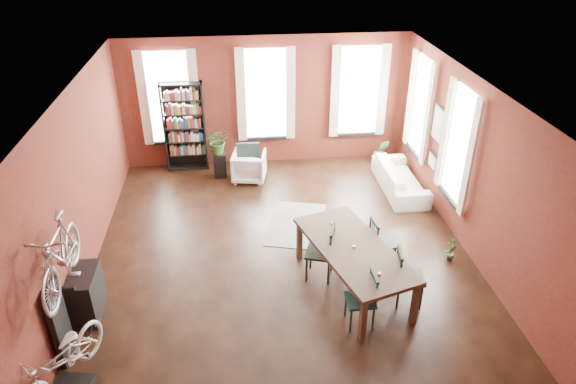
{
  "coord_description": "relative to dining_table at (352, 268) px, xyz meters",
  "views": [
    {
      "loc": [
        -0.77,
        -7.54,
        5.81
      ],
      "look_at": [
        0.12,
        0.6,
        1.22
      ],
      "focal_mm": 32.0,
      "sensor_mm": 36.0,
      "label": 1
    }
  ],
  "objects": [
    {
      "name": "room",
      "position": [
        -0.83,
        1.33,
        1.72
      ],
      "size": [
        9.0,
        9.04,
        3.22
      ],
      "color": "black",
      "rests_on": "ground"
    },
    {
      "name": "dining_table",
      "position": [
        0.0,
        0.0,
        0.0
      ],
      "size": [
        1.79,
        2.68,
        0.84
      ],
      "primitive_type": "cube",
      "rotation": [
        0.0,
        0.0,
        0.3
      ],
      "color": "#4C3B2E",
      "rests_on": "ground"
    },
    {
      "name": "dining_chair_a",
      "position": [
        -0.07,
        -0.87,
        0.05
      ],
      "size": [
        0.44,
        0.44,
        0.95
      ],
      "primitive_type": "cube",
      "rotation": [
        0.0,
        0.0,
        -1.56
      ],
      "color": "#193836",
      "rests_on": "ground"
    },
    {
      "name": "dining_chair_b",
      "position": [
        -0.5,
        0.37,
        0.1
      ],
      "size": [
        0.61,
        0.61,
        1.03
      ],
      "primitive_type": "cube",
      "rotation": [
        0.0,
        0.0,
        -1.9
      ],
      "color": "black",
      "rests_on": "ground"
    },
    {
      "name": "dining_chair_c",
      "position": [
        0.85,
        -0.45,
        0.08
      ],
      "size": [
        0.53,
        0.53,
        1.01
      ],
      "primitive_type": "cube",
      "rotation": [
        0.0,
        0.0,
        1.41
      ],
      "color": "black",
      "rests_on": "ground"
    },
    {
      "name": "dining_chair_d",
      "position": [
        0.68,
        0.59,
        0.06
      ],
      "size": [
        0.49,
        0.49,
        0.96
      ],
      "primitive_type": "cube",
      "rotation": [
        0.0,
        0.0,
        1.69
      ],
      "color": "#183533",
      "rests_on": "ground"
    },
    {
      "name": "bookshelf",
      "position": [
        -3.08,
        5.02,
        0.68
      ],
      "size": [
        1.0,
        0.32,
        2.2
      ],
      "primitive_type": "cube",
      "color": "black",
      "rests_on": "ground"
    },
    {
      "name": "white_armchair",
      "position": [
        -1.58,
        4.21,
        -0.03
      ],
      "size": [
        0.87,
        0.83,
        0.78
      ],
      "primitive_type": "imported",
      "rotation": [
        0.0,
        0.0,
        2.96
      ],
      "color": "silver",
      "rests_on": "ground"
    },
    {
      "name": "cream_sofa",
      "position": [
        1.87,
        3.32,
        -0.01
      ],
      "size": [
        0.61,
        2.08,
        0.81
      ],
      "primitive_type": "imported",
      "rotation": [
        0.0,
        0.0,
        1.57
      ],
      "color": "beige",
      "rests_on": "ground"
    },
    {
      "name": "striped_rug",
      "position": [
        -0.69,
        2.09,
        -0.41
      ],
      "size": [
        1.5,
        1.96,
        0.01
      ],
      "primitive_type": "cube",
      "rotation": [
        0.0,
        0.0,
        -0.26
      ],
      "color": "black",
      "rests_on": "ground"
    },
    {
      "name": "bike_wall_rack",
      "position": [
        -4.48,
        -1.08,
        0.23
      ],
      "size": [
        0.16,
        0.6,
        1.3
      ],
      "primitive_type": "cube",
      "color": "black",
      "rests_on": "ground"
    },
    {
      "name": "console_table",
      "position": [
        -4.36,
        -0.18,
        -0.02
      ],
      "size": [
        0.4,
        0.8,
        0.8
      ],
      "primitive_type": "cube",
      "color": "black",
      "rests_on": "ground"
    },
    {
      "name": "plant_stand",
      "position": [
        -2.27,
        4.48,
        -0.12
      ],
      "size": [
        0.31,
        0.31,
        0.6
      ],
      "primitive_type": "cube",
      "rotation": [
        0.0,
        0.0,
        0.03
      ],
      "color": "black",
      "rests_on": "ground"
    },
    {
      "name": "plant_by_sofa",
      "position": [
        1.8,
        4.71,
        -0.27
      ],
      "size": [
        0.53,
        0.75,
        0.3
      ],
      "primitive_type": "imported",
      "rotation": [
        0.0,
        0.0,
        -0.25
      ],
      "color": "#2D5C25",
      "rests_on": "ground"
    },
    {
      "name": "plant_small",
      "position": [
        2.0,
        0.56,
        -0.33
      ],
      "size": [
        0.49,
        0.52,
        0.17
      ],
      "primitive_type": "imported",
      "rotation": [
        0.0,
        0.0,
        0.66
      ],
      "color": "#325622",
      "rests_on": "ground"
    },
    {
      "name": "bicycle_floor",
      "position": [
        -4.28,
        -1.77,
        0.57
      ],
      "size": [
        0.89,
        1.05,
        1.7
      ],
      "primitive_type": "imported",
      "rotation": [
        0.0,
        0.0,
        -0.4
      ],
      "color": "beige",
      "rests_on": "bike_trainer"
    },
    {
      "name": "bicycle_hung",
      "position": [
        -4.23,
        -1.08,
        1.71
      ],
      "size": [
        0.47,
        1.0,
        1.66
      ],
      "primitive_type": "imported",
      "color": "#A5A8AD",
      "rests_on": "bike_wall_rack"
    },
    {
      "name": "plant_on_stand",
      "position": [
        -2.29,
        4.51,
        0.43
      ],
      "size": [
        0.68,
        0.73,
        0.5
      ],
      "primitive_type": "imported",
      "rotation": [
        0.0,
        0.0,
        0.19
      ],
      "color": "#254E1F",
      "rests_on": "plant_stand"
    }
  ]
}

